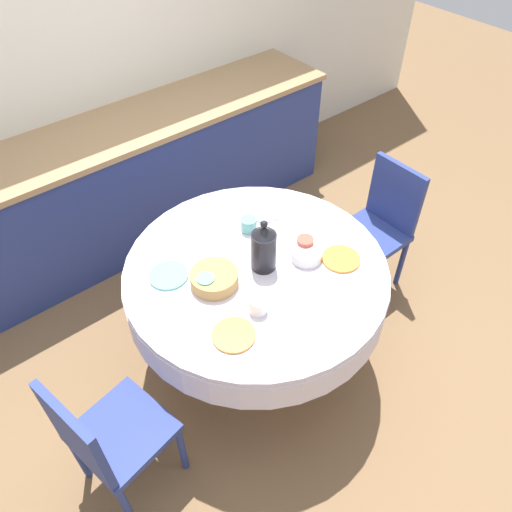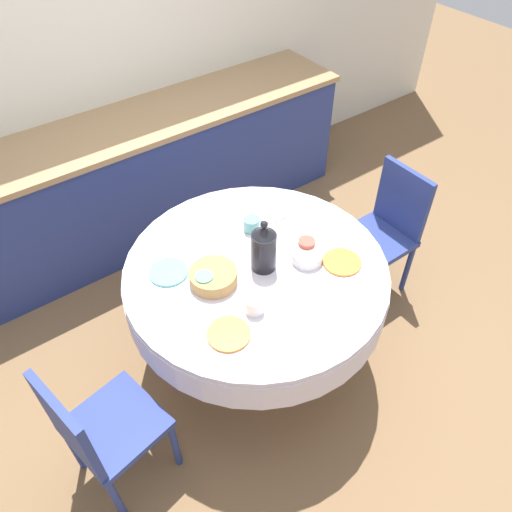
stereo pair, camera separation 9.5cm
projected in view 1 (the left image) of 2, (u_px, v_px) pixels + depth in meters
The scene contains 17 objects.
ground_plane at pixel (256, 352), 3.12m from camera, with size 12.00×12.00×0.00m, color brown.
wall_back at pixel (80, 53), 3.19m from camera, with size 7.00×0.05×2.60m.
kitchen_counter at pixel (129, 184), 3.59m from camera, with size 3.24×0.64×0.92m.
dining_table at pixel (256, 283), 2.67m from camera, with size 1.39×1.39×0.76m.
chair_left at pixel (379, 223), 3.23m from camera, with size 0.40×0.40×0.90m.
chair_right at pixel (106, 437), 2.21m from camera, with size 0.47×0.47×0.90m.
plate_near_left at pixel (234, 335), 2.27m from camera, with size 0.20×0.20×0.01m, color orange.
cup_near_left at pixel (258, 305), 2.35m from camera, with size 0.09×0.09×0.08m, color white.
plate_near_right at pixel (341, 259), 2.61m from camera, with size 0.20×0.20×0.01m, color orange.
cup_near_right at pixel (305, 244), 2.65m from camera, with size 0.09×0.09×0.08m, color #CC4C3D.
plate_far_left at pixel (169, 275), 2.53m from camera, with size 0.20×0.20×0.01m, color #60BCB7.
cup_far_left at pixel (206, 284), 2.45m from camera, with size 0.09×0.09×0.08m, color #5BA39E.
plate_far_right at pixel (265, 211), 2.89m from camera, with size 0.20×0.20×0.01m, color white.
cup_far_right at pixel (249, 225), 2.76m from camera, with size 0.09×0.09×0.08m, color #5BA39E.
coffee_carafe at pixel (264, 248), 2.49m from camera, with size 0.13×0.13×0.31m.
bread_basket at pixel (214, 278), 2.48m from camera, with size 0.24×0.24×0.07m, color #AD844C.
fruit_bowl at pixel (307, 254), 2.61m from camera, with size 0.16×0.16×0.06m, color silver.
Camera 1 is at (-1.13, -1.39, 2.62)m, focal length 35.00 mm.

